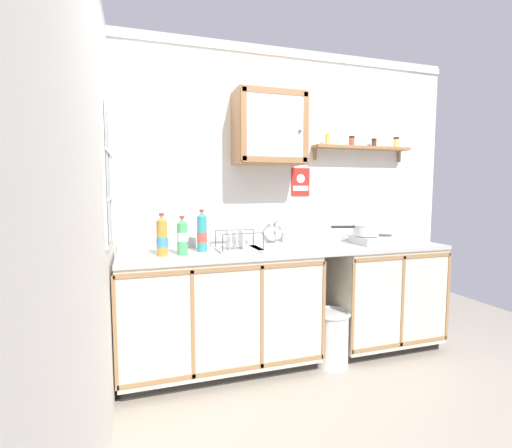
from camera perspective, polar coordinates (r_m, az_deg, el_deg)
name	(u,v)px	position (r m, az deg, el deg)	size (l,w,h in m)	color
floor	(313,385)	(2.90, 8.76, -23.14)	(5.66, 5.66, 0.00)	#9E9384
back_wall	(277,201)	(3.22, 3.29, 3.61)	(3.26, 0.07, 2.55)	silver
side_wall_left	(96,211)	(2.04, -23.31, 1.81)	(0.05, 3.50, 2.55)	silver
lower_cabinet_run	(220,313)	(2.91, -5.59, -13.40)	(1.48, 0.57, 0.89)	black
lower_cabinet_run_right	(380,296)	(3.49, 18.48, -10.44)	(0.94, 0.57, 0.89)	black
countertop	(291,250)	(2.97, 5.39, -3.98)	(2.62, 0.59, 0.03)	#B2B2AD
backsplash	(279,239)	(3.21, 3.48, -2.26)	(2.62, 0.02, 0.08)	#B2B2AD
sink	(286,250)	(3.00, 4.62, -4.03)	(0.55, 0.48, 0.43)	silver
hot_plate_stove	(376,240)	(3.35, 17.88, -2.32)	(0.36, 0.29, 0.07)	silver
saucepan	(366,230)	(3.30, 16.42, -0.83)	(0.40, 0.22, 0.10)	silver
bottle_juice_amber_0	(162,237)	(2.69, -14.18, -1.93)	(0.08, 0.08, 0.30)	gold
bottle_soda_green_1	(182,237)	(2.70, -11.20, -1.91)	(0.08, 0.08, 0.28)	#4CB266
bottle_detergent_teal_2	(202,233)	(2.82, -8.27, -1.35)	(0.07, 0.07, 0.32)	teal
dish_rack	(237,245)	(2.86, -2.85, -3.26)	(0.34, 0.27, 0.17)	#B2B2B7
wall_cabinet	(269,128)	(3.05, 2.08, 14.41)	(0.56, 0.31, 0.57)	#996B42
spice_shelf	(363,147)	(3.51, 16.01, 11.24)	(0.93, 0.14, 0.22)	#996B42
warning_sign	(300,182)	(3.27, 6.81, 6.36)	(0.17, 0.01, 0.24)	#B2261E
window	(108,176)	(2.52, -21.75, 6.88)	(0.03, 0.62, 0.84)	#262D38
trash_bin	(331,337)	(3.12, 11.38, -16.55)	(0.31, 0.31, 0.43)	silver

